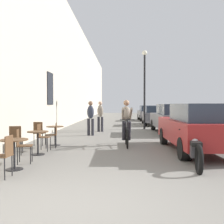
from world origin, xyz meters
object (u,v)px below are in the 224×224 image
at_px(cafe_chair_far_toward_street, 53,133).
at_px(cafe_chair_far_toward_wall, 39,132).
at_px(cyclist_on_bicycle, 126,124).
at_px(parked_motorcycle, 194,150).
at_px(cafe_table_mid, 38,138).
at_px(street_lamp, 145,79).
at_px(parked_car_fourth, 148,113).
at_px(pedestrian_near, 91,116).
at_px(cafe_table_near, 14,148).
at_px(cafe_chair_near_toward_street, 4,153).
at_px(parked_car_nearest, 198,127).
at_px(cafe_chair_mid_toward_street, 42,135).
at_px(pedestrian_mid, 100,115).
at_px(parked_car_second, 173,118).
at_px(cafe_chair_near_toward_wall, 22,144).
at_px(cafe_table_far, 55,132).
at_px(parked_car_third, 154,115).
at_px(cafe_chair_mid_toward_wall, 16,138).

bearing_deg(cafe_chair_far_toward_street, cafe_chair_far_toward_wall, 144.23).
bearing_deg(cyclist_on_bicycle, parked_motorcycle, -63.17).
bearing_deg(cafe_table_mid, street_lamp, 64.79).
distance_m(cafe_table_mid, parked_car_fourth, 18.15).
height_order(cafe_chair_far_toward_wall, pedestrian_near, pedestrian_near).
height_order(cafe_table_near, cafe_chair_near_toward_street, cafe_chair_near_toward_street).
height_order(pedestrian_near, parked_motorcycle, pedestrian_near).
distance_m(cafe_table_near, parked_car_nearest, 5.64).
distance_m(cafe_chair_mid_toward_street, pedestrian_near, 4.52).
relative_size(pedestrian_mid, parked_car_fourth, 0.42).
bearing_deg(cafe_chair_near_toward_street, parked_car_nearest, 33.08).
height_order(pedestrian_near, parked_car_nearest, pedestrian_near).
bearing_deg(pedestrian_mid, parked_motorcycle, -70.08).
distance_m(cyclist_on_bicycle, parked_car_nearest, 2.60).
height_order(cafe_chair_far_toward_street, parked_car_second, parked_car_second).
bearing_deg(cafe_chair_far_toward_street, cafe_chair_near_toward_wall, -94.35).
bearing_deg(cafe_chair_near_toward_wall, cafe_chair_near_toward_street, -83.71).
distance_m(cafe_chair_far_toward_wall, parked_car_nearest, 5.69).
height_order(cafe_chair_far_toward_street, pedestrian_mid, pedestrian_mid).
xyz_separation_m(street_lamp, parked_car_nearest, (1.04, -7.85, -2.30)).
height_order(cafe_table_mid, cafe_chair_mid_toward_street, cafe_chair_mid_toward_street).
height_order(cafe_chair_near_toward_wall, cyclist_on_bicycle, cyclist_on_bicycle).
xyz_separation_m(cafe_table_far, cafe_chair_far_toward_street, (0.08, -0.55, -0.00)).
distance_m(parked_car_nearest, parked_car_fourth, 16.73).
relative_size(cyclist_on_bicycle, parked_car_nearest, 0.40).
bearing_deg(cafe_chair_far_toward_street, cafe_chair_mid_toward_street, -108.45).
distance_m(cafe_chair_near_toward_wall, parked_car_second, 9.22).
bearing_deg(cafe_table_mid, cafe_table_near, -89.23).
relative_size(cafe_chair_mid_toward_street, parked_car_third, 0.22).
distance_m(cafe_table_far, parked_car_second, 6.90).
xyz_separation_m(cafe_chair_mid_toward_street, parked_car_second, (5.41, 5.64, 0.29)).
relative_size(cafe_table_near, street_lamp, 0.15).
relative_size(cafe_table_far, parked_car_nearest, 0.16).
bearing_deg(parked_car_third, cyclist_on_bicycle, -103.02).
relative_size(parked_car_nearest, parked_car_third, 1.09).
bearing_deg(cafe_chair_mid_toward_wall, parked_car_fourth, 71.75).
height_order(cafe_table_mid, parked_motorcycle, parked_motorcycle).
height_order(cyclist_on_bicycle, parked_car_nearest, cyclist_on_bicycle).
distance_m(cyclist_on_bicycle, pedestrian_mid, 5.24).
relative_size(cafe_chair_far_toward_wall, parked_car_third, 0.22).
relative_size(cafe_table_mid, cafe_chair_far_toward_street, 0.81).
height_order(cafe_chair_far_toward_street, parked_car_fourth, parked_car_fourth).
bearing_deg(pedestrian_mid, cafe_chair_far_toward_street, -102.37).
relative_size(cafe_table_far, street_lamp, 0.15).
distance_m(cafe_chair_mid_toward_wall, cyclist_on_bicycle, 3.94).
bearing_deg(cafe_table_near, parked_car_nearest, 26.70).
bearing_deg(cafe_chair_far_toward_street, parked_car_third, 65.08).
xyz_separation_m(cafe_table_near, pedestrian_near, (1.02, 6.86, 0.44)).
bearing_deg(parked_car_nearest, cafe_table_near, -153.30).
bearing_deg(cafe_table_far, cafe_chair_near_toward_street, -89.52).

